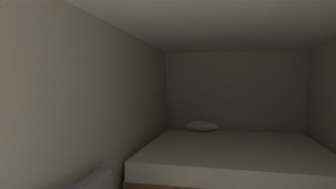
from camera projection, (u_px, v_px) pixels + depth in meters
name	position (u px, v px, depth m)	size (l,w,h in m)	color
wall_back	(232.00, 111.00, 4.32)	(2.38, 0.05, 1.97)	beige
wall_left	(102.00, 134.00, 2.27)	(0.05, 4.68, 1.97)	beige
ceiling_slab	(240.00, 9.00, 1.98)	(2.38, 4.68, 0.05)	white
bed	(233.00, 170.00, 3.27)	(2.16, 2.06, 0.84)	olive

